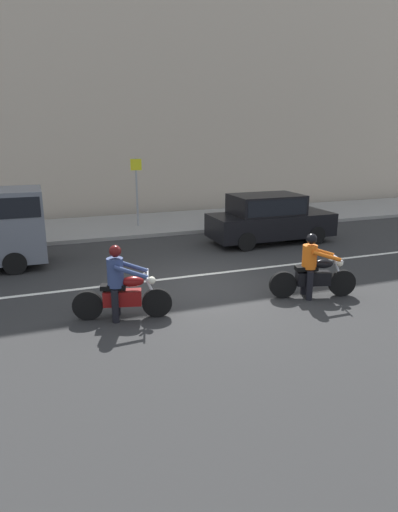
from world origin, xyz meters
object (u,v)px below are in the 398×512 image
(motorcycle_with_rider_orange_stripe, at_px, (313,271))
(motorcycle_with_rider_denim_blue, at_px, (121,289))
(street_sign_post, at_px, (137,186))
(parked_sedan_black, at_px, (269,218))

(motorcycle_with_rider_orange_stripe, relative_size, motorcycle_with_rider_denim_blue, 1.00)
(motorcycle_with_rider_orange_stripe, distance_m, street_sign_post, 9.38)
(street_sign_post, bearing_deg, motorcycle_with_rider_denim_blue, -104.85)
(motorcycle_with_rider_denim_blue, relative_size, parked_sedan_black, 0.46)
(motorcycle_with_rider_orange_stripe, height_order, parked_sedan_black, parked_sedan_black)
(motorcycle_with_rider_orange_stripe, bearing_deg, parked_sedan_black, 71.81)
(parked_sedan_black, bearing_deg, motorcycle_with_rider_denim_blue, -141.81)
(motorcycle_with_rider_denim_blue, distance_m, street_sign_post, 9.11)
(motorcycle_with_rider_denim_blue, xyz_separation_m, street_sign_post, (2.32, 8.74, 1.12))
(motorcycle_with_rider_denim_blue, bearing_deg, motorcycle_with_rider_orange_stripe, -4.05)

